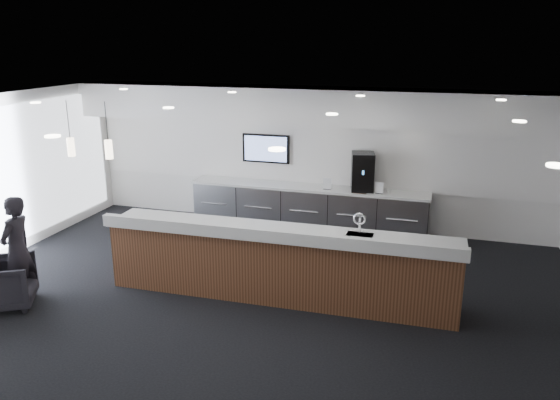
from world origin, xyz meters
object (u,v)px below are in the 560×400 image
(service_counter, at_px, (279,263))
(lounge_guest, at_px, (17,249))
(coffee_machine, at_px, (363,172))
(armchair, at_px, (5,283))

(service_counter, distance_m, lounge_guest, 4.02)
(coffee_machine, height_order, armchair, coffee_machine)
(service_counter, relative_size, lounge_guest, 3.31)
(armchair, bearing_deg, service_counter, -99.78)
(service_counter, height_order, coffee_machine, coffee_machine)
(armchair, xyz_separation_m, lounge_guest, (0.07, 0.26, 0.46))
(service_counter, bearing_deg, lounge_guest, -163.16)
(coffee_machine, bearing_deg, service_counter, -115.22)
(service_counter, relative_size, armchair, 6.75)
(coffee_machine, relative_size, armchair, 0.95)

